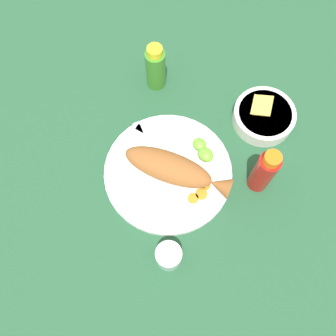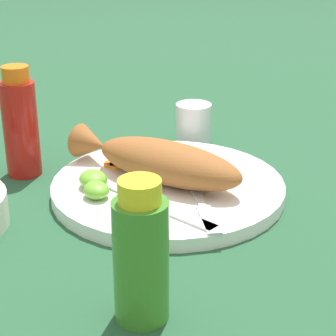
# 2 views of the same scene
# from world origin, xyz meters

# --- Properties ---
(ground_plane) EXTENTS (4.00, 4.00, 0.00)m
(ground_plane) POSITION_xyz_m (0.00, 0.00, 0.00)
(ground_plane) COLOR #235133
(main_plate) EXTENTS (0.31, 0.31, 0.02)m
(main_plate) POSITION_xyz_m (0.00, 0.00, 0.01)
(main_plate) COLOR white
(main_plate) RESTS_ON ground_plane
(fried_fish) EXTENTS (0.26, 0.18, 0.06)m
(fried_fish) POSITION_xyz_m (-0.01, -0.01, 0.05)
(fried_fish) COLOR #935628
(fried_fish) RESTS_ON main_plate
(fork_near) EXTENTS (0.18, 0.08, 0.00)m
(fork_near) POSITION_xyz_m (0.08, 0.00, 0.02)
(fork_near) COLOR silver
(fork_near) RESTS_ON main_plate
(fork_far) EXTENTS (0.18, 0.08, 0.00)m
(fork_far) POSITION_xyz_m (0.07, -0.04, 0.02)
(fork_far) COLOR silver
(fork_far) RESTS_ON main_plate
(carrot_slice_near) EXTENTS (0.03, 0.03, 0.00)m
(carrot_slice_near) POSITION_xyz_m (-0.10, -0.02, 0.02)
(carrot_slice_near) COLOR orange
(carrot_slice_near) RESTS_ON main_plate
(carrot_slice_mid) EXTENTS (0.03, 0.03, 0.00)m
(carrot_slice_mid) POSITION_xyz_m (-0.09, 0.00, 0.02)
(carrot_slice_mid) COLOR orange
(carrot_slice_mid) RESTS_ON main_plate
(carrot_slice_far) EXTENTS (0.02, 0.02, 0.00)m
(carrot_slice_far) POSITION_xyz_m (-0.08, -0.04, 0.02)
(carrot_slice_far) COLOR orange
(carrot_slice_far) RESTS_ON main_plate
(carrot_slice_extra) EXTENTS (0.02, 0.02, 0.00)m
(carrot_slice_extra) POSITION_xyz_m (-0.09, -0.05, 0.02)
(carrot_slice_extra) COLOR orange
(carrot_slice_extra) RESTS_ON main_plate
(lime_wedge_main) EXTENTS (0.04, 0.04, 0.02)m
(lime_wedge_main) POSITION_xyz_m (-0.03, -0.10, 0.03)
(lime_wedge_main) COLOR #6BB233
(lime_wedge_main) RESTS_ON main_plate
(lime_wedge_side) EXTENTS (0.04, 0.03, 0.02)m
(lime_wedge_side) POSITION_xyz_m (-0.00, -0.10, 0.03)
(lime_wedge_side) COLOR #6BB233
(lime_wedge_side) RESTS_ON main_plate
(hot_sauce_bottle_red) EXTENTS (0.05, 0.05, 0.16)m
(hot_sauce_bottle_red) POSITION_xyz_m (-0.16, -0.15, 0.08)
(hot_sauce_bottle_red) COLOR #B21914
(hot_sauce_bottle_red) RESTS_ON ground_plane
(hot_sauce_bottle_green) EXTENTS (0.05, 0.05, 0.14)m
(hot_sauce_bottle_green) POSITION_xyz_m (0.23, -0.15, 0.07)
(hot_sauce_bottle_green) COLOR #3D8428
(hot_sauce_bottle_green) RESTS_ON ground_plane
(salt_cup) EXTENTS (0.06, 0.06, 0.06)m
(salt_cup) POSITION_xyz_m (-0.16, 0.13, 0.03)
(salt_cup) COLOR silver
(salt_cup) RESTS_ON ground_plane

